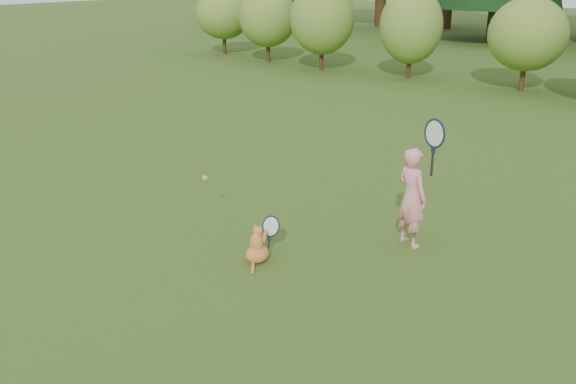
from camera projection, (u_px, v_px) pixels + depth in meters
The scene contains 4 objects.
ground at pixel (233, 261), 7.63m from camera, with size 100.00×100.00×0.00m, color #315317.
child at pixel (412, 195), 7.86m from camera, with size 0.73×0.44×1.89m.
cat at pixel (258, 242), 7.57m from camera, with size 0.41×0.68×0.62m.
tennis_ball at pixel (205, 178), 8.69m from camera, with size 0.07×0.07×0.07m.
Camera 1 is at (4.87, -4.94, 3.35)m, focal length 40.00 mm.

